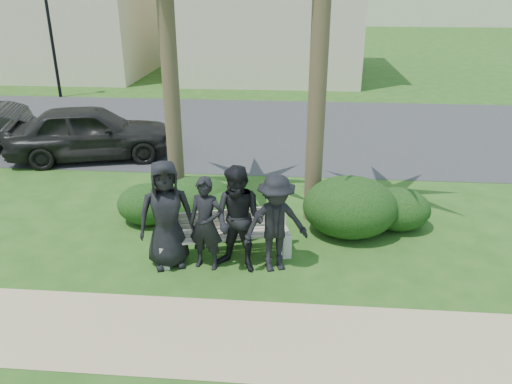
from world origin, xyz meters
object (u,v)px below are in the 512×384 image
Objects in this scene: man_a at (166,215)px; man_b at (206,224)px; street_lamp at (49,19)px; man_d at (276,224)px; park_bench at (226,238)px; man_c at (239,220)px; car_a at (91,132)px.

man_a is 1.16× the size of man_b.
street_lamp reaches higher than man_a.
man_b is 1.09m from man_d.
man_d is at bearing 12.93° from man_b.
man_a reaches higher than man_d.
street_lamp reaches higher than park_bench.
park_bench is 1.09m from man_a.
man_c is (0.53, -0.02, 0.10)m from man_b.
street_lamp is 15.30m from man_d.
man_b is 0.38× the size of car_a.
street_lamp is at bearing 110.09° from park_bench.
man_c is (0.28, -0.36, 0.53)m from park_bench.
man_a reaches higher than man_b.
street_lamp is 1.89× the size of park_bench.
park_bench is 1.41× the size of man_d.
man_d reaches higher than park_bench.
man_d is 7.07m from car_a.
car_a is (4.16, -7.07, -2.25)m from street_lamp.
man_a is 1.03× the size of man_c.
street_lamp is 2.79× the size of man_b.
park_bench is 0.70m from man_c.
man_a is 0.64m from man_b.
man_b is 0.96× the size of man_d.
man_d is at bearing -52.86° from street_lamp.
man_b is at bearing -157.40° from car_a.
car_a is (-4.42, 5.05, -0.17)m from man_c.
street_lamp is at bearing 107.28° from man_d.
man_a is 1.11× the size of man_d.
man_d is (0.84, -0.32, 0.46)m from park_bench.
man_c is at bearing -153.94° from car_a.
street_lamp is at bearing 143.50° from man_c.
street_lamp is 2.68× the size of man_d.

